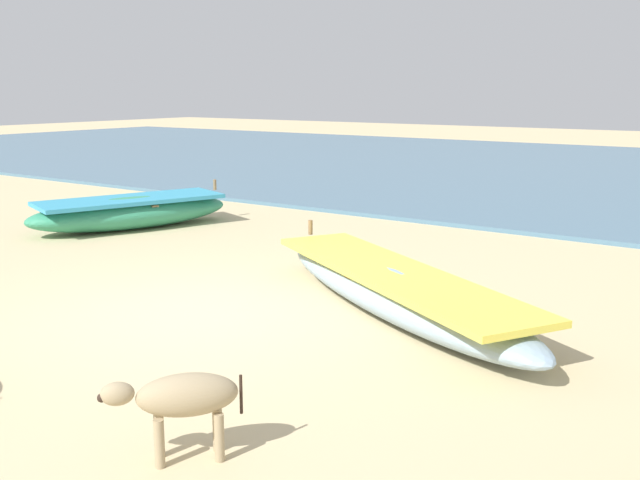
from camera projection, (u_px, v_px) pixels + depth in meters
ground at (204, 313)px, 8.11m from camera, size 80.00×80.00×0.00m
sea_water at (594, 173)px, 21.21m from camera, size 60.00×20.00×0.08m
fishing_boat_1 at (395, 290)px, 8.08m from camera, size 4.76×3.31×0.68m
fishing_boat_2 at (131, 212)px, 12.97m from camera, size 2.33×3.83×0.76m
calf_near_dun at (182, 399)px, 4.84m from camera, size 0.76×0.80×0.61m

